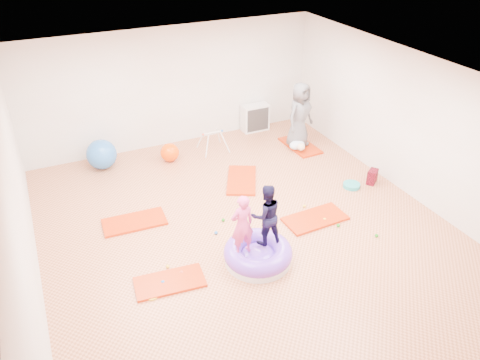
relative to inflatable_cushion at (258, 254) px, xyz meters
name	(u,v)px	position (x,y,z in m)	size (l,w,h in m)	color
room	(248,163)	(0.20, 0.82, 1.26)	(7.01, 8.01, 2.81)	tan
gym_mat_front_left	(170,282)	(-1.48, 0.11, -0.12)	(1.08, 0.54, 0.04)	red
gym_mat_mid_left	(134,222)	(-1.59, 1.91, -0.12)	(1.14, 0.57, 0.05)	red
gym_mat_center_back	(242,180)	(0.85, 2.43, -0.11)	(1.18, 0.59, 0.05)	red
gym_mat_right	(315,219)	(1.49, 0.58, -0.11)	(1.17, 0.59, 0.05)	red
gym_mat_rear_right	(300,146)	(2.83, 3.30, -0.12)	(1.14, 0.57, 0.05)	red
inflatable_cushion	(258,254)	(0.00, 0.00, 0.00)	(1.13, 1.13, 0.36)	silver
child_pink	(242,222)	(-0.28, 0.02, 0.72)	(0.39, 0.25, 1.06)	#D33E85
child_navy	(266,212)	(0.17, 0.09, 0.73)	(0.52, 0.41, 1.08)	black
adult_caregiver	(300,115)	(2.76, 3.31, 0.69)	(0.76, 0.50, 1.56)	#57585E
infant	(298,145)	(2.63, 3.10, 0.03)	(0.39, 0.40, 0.23)	silver
ball_pit_balls	(259,238)	(0.27, 0.49, -0.11)	(3.84, 1.65, 0.06)	#1D8C15
exercise_ball_blue	(102,154)	(-1.69, 4.27, 0.19)	(0.66, 0.66, 0.66)	blue
exercise_ball_orange	(170,152)	(-0.25, 3.94, 0.07)	(0.42, 0.42, 0.42)	#F34400
infant_play_gym	(213,138)	(0.83, 3.98, 0.19)	(0.64, 0.61, 0.49)	silver
cube_shelf	(255,118)	(2.26, 4.61, 0.20)	(0.69, 0.34, 0.69)	silver
balance_disc	(351,185)	(2.82, 1.24, -0.10)	(0.35, 0.35, 0.08)	teal
backpack	(372,177)	(3.30, 1.20, 0.01)	(0.27, 0.16, 0.31)	maroon
yellow_toy	(152,296)	(-1.81, -0.05, -0.12)	(0.20, 0.20, 0.03)	yellow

